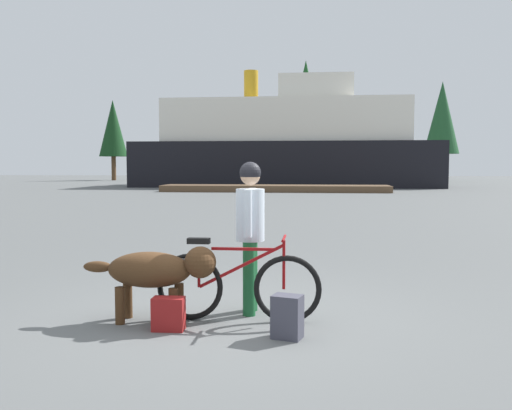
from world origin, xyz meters
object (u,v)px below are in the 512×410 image
(person_cyclist, at_px, (250,223))
(ferry_boat, at_px, (287,145))
(backpack, at_px, (287,317))
(bicycle, at_px, (237,285))
(handbag_pannier, at_px, (168,314))
(dog, at_px, (157,271))

(person_cyclist, relative_size, ferry_boat, 0.07)
(backpack, bearing_deg, bicycle, 136.90)
(bicycle, bearing_deg, handbag_pannier, -147.93)
(backpack, bearing_deg, handbag_pannier, 173.96)
(bicycle, distance_m, backpack, 0.80)
(bicycle, bearing_deg, ferry_boat, 92.22)
(bicycle, distance_m, handbag_pannier, 0.79)
(ferry_boat, bearing_deg, person_cyclist, -87.60)
(person_cyclist, bearing_deg, handbag_pannier, -134.57)
(dog, xyz_separation_m, backpack, (1.40, -0.41, -0.34))
(bicycle, distance_m, dog, 0.86)
(person_cyclist, height_order, backpack, person_cyclist)
(dog, xyz_separation_m, ferry_boat, (-0.64, 38.05, 2.63))
(dog, xyz_separation_m, handbag_pannier, (0.19, -0.29, -0.38))
(dog, bearing_deg, handbag_pannier, -55.98)
(person_cyclist, bearing_deg, dog, -153.35)
(backpack, relative_size, handbag_pannier, 1.25)
(handbag_pannier, height_order, ferry_boat, ferry_boat)
(backpack, xyz_separation_m, ferry_boat, (-2.04, 38.46, 2.97))
(person_cyclist, bearing_deg, backpack, -62.25)
(dog, relative_size, ferry_boat, 0.06)
(ferry_boat, bearing_deg, bicycle, -87.78)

